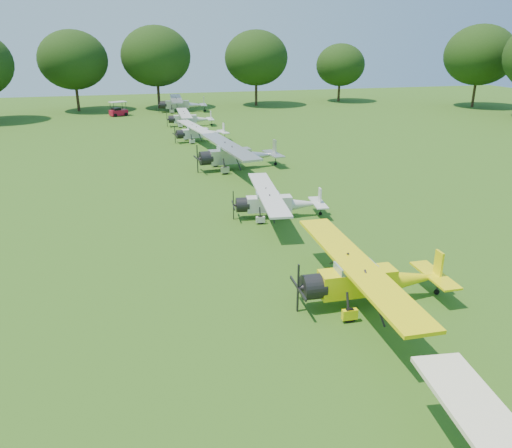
# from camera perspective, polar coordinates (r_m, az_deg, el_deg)

# --- Properties ---
(ground) EXTENTS (160.00, 160.00, 0.00)m
(ground) POSITION_cam_1_polar(r_m,az_deg,el_deg) (31.47, 0.86, 0.25)
(ground) COLOR #2F5916
(ground) RESTS_ON ground
(tree_belt) EXTENTS (137.36, 130.27, 14.52)m
(tree_belt) POSITION_cam_1_polar(r_m,az_deg,el_deg) (30.96, 7.47, 15.03)
(tree_belt) COLOR #322513
(tree_belt) RESTS_ON ground
(aircraft_2) EXTENTS (6.94, 11.04, 2.18)m
(aircraft_2) POSITION_cam_1_polar(r_m,az_deg,el_deg) (22.06, 12.73, -5.90)
(aircraft_2) COLOR yellow
(aircraft_2) RESTS_ON ground
(aircraft_3) EXTENTS (6.05, 9.62, 1.89)m
(aircraft_3) POSITION_cam_1_polar(r_m,az_deg,el_deg) (31.95, 2.30, 2.64)
(aircraft_3) COLOR silver
(aircraft_3) RESTS_ON ground
(aircraft_4) EXTENTS (7.71, 12.26, 2.41)m
(aircraft_4) POSITION_cam_1_polar(r_m,az_deg,el_deg) (44.13, -2.30, 8.07)
(aircraft_4) COLOR #BBBCC0
(aircraft_4) RESTS_ON ground
(aircraft_5) EXTENTS (6.14, 9.73, 1.91)m
(aircraft_5) POSITION_cam_1_polar(r_m,az_deg,el_deg) (56.85, -6.52, 10.47)
(aircraft_5) COLOR silver
(aircraft_5) RESTS_ON ground
(aircraft_6) EXTENTS (6.13, 9.75, 1.92)m
(aircraft_6) POSITION_cam_1_polar(r_m,az_deg,el_deg) (67.25, -7.72, 11.97)
(aircraft_6) COLOR silver
(aircraft_6) RESTS_ON ground
(aircraft_7) EXTENTS (7.52, 11.99, 2.36)m
(aircraft_7) POSITION_cam_1_polar(r_m,az_deg,el_deg) (80.66, -8.60, 13.51)
(aircraft_7) COLOR #BBBCC0
(aircraft_7) RESTS_ON ground
(golf_cart) EXTENTS (2.80, 2.32, 2.09)m
(golf_cart) POSITION_cam_1_polar(r_m,az_deg,el_deg) (78.44, -15.48, 12.32)
(golf_cart) COLOR #A60B26
(golf_cart) RESTS_ON ground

